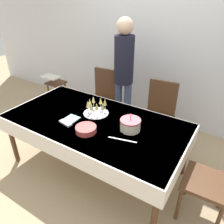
% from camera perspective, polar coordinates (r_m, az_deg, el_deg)
% --- Properties ---
extents(ground_plane, '(12.00, 12.00, 0.00)m').
position_cam_1_polar(ground_plane, '(3.00, -3.96, -13.97)').
color(ground_plane, tan).
extents(wall_back, '(8.00, 0.05, 2.70)m').
position_cam_1_polar(wall_back, '(3.64, 10.74, 17.86)').
color(wall_back, silver).
rests_on(wall_back, ground_plane).
extents(dining_table, '(2.13, 1.11, 0.72)m').
position_cam_1_polar(dining_table, '(2.61, -4.43, -3.96)').
color(dining_table, silver).
rests_on(dining_table, ground_plane).
extents(dining_chair_far_left, '(0.46, 0.46, 0.98)m').
position_cam_1_polar(dining_chair_far_left, '(3.51, -2.32, 3.91)').
color(dining_chair_far_left, '#51331E').
rests_on(dining_chair_far_left, ground_plane).
extents(dining_chair_far_right, '(0.45, 0.45, 0.98)m').
position_cam_1_polar(dining_chair_far_right, '(3.13, 12.12, -0.16)').
color(dining_chair_far_right, '#51331E').
rests_on(dining_chair_far_right, ground_plane).
extents(dining_chair_right_end, '(0.43, 0.43, 0.98)m').
position_cam_1_polar(dining_chair_right_end, '(2.30, 25.93, -15.49)').
color(dining_chair_right_end, '#51331E').
rests_on(dining_chair_right_end, ground_plane).
extents(birthday_cake, '(0.22, 0.22, 0.20)m').
position_cam_1_polar(birthday_cake, '(2.35, 4.81, -3.34)').
color(birthday_cake, beige).
rests_on(birthday_cake, dining_table).
extents(champagne_tray, '(0.31, 0.31, 0.18)m').
position_cam_1_polar(champagne_tray, '(2.64, -4.21, 1.43)').
color(champagne_tray, silver).
rests_on(champagne_tray, dining_table).
extents(plate_stack_main, '(0.23, 0.23, 0.06)m').
position_cam_1_polar(plate_stack_main, '(2.34, -6.82, -4.50)').
color(plate_stack_main, '#CC4C47').
rests_on(plate_stack_main, dining_table).
extents(cake_knife, '(0.30, 0.09, 0.00)m').
position_cam_1_polar(cake_knife, '(2.23, 2.72, -7.24)').
color(cake_knife, silver).
rests_on(cake_knife, dining_table).
extents(fork_pile, '(0.18, 0.09, 0.02)m').
position_cam_1_polar(fork_pile, '(2.53, -12.04, -2.81)').
color(fork_pile, silver).
rests_on(fork_pile, dining_table).
extents(napkin_pile, '(0.15, 0.15, 0.01)m').
position_cam_1_polar(napkin_pile, '(2.60, -10.49, -1.74)').
color(napkin_pile, '#8CC6E0').
rests_on(napkin_pile, dining_table).
extents(person_standing, '(0.28, 0.28, 1.75)m').
position_cam_1_polar(person_standing, '(3.19, 3.11, 11.36)').
color(person_standing, '#3F4C72').
rests_on(person_standing, ground_plane).
extents(high_chair, '(0.33, 0.35, 0.71)m').
position_cam_1_polar(high_chair, '(4.18, -14.52, 6.43)').
color(high_chair, '#51331E').
rests_on(high_chair, ground_plane).
extents(gift_bag, '(0.19, 0.11, 0.30)m').
position_cam_1_polar(gift_bag, '(3.93, -19.91, -1.45)').
color(gift_bag, '#E559B2').
rests_on(gift_bag, ground_plane).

